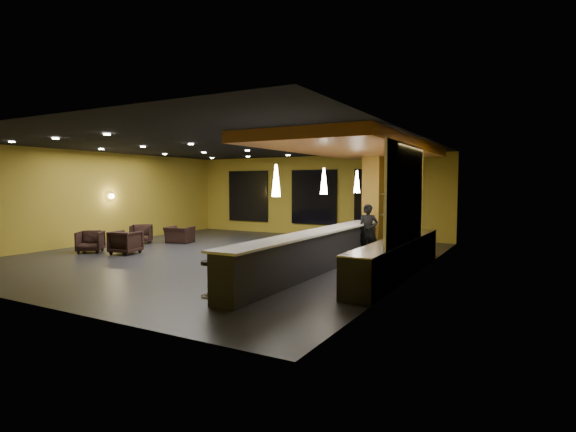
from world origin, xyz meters
The scene contains 36 objects.
floor centered at (0.00, 0.00, -0.05)m, with size 12.00×13.00×0.10m, color black.
ceiling centered at (0.00, 0.00, 3.55)m, with size 12.00×13.00×0.10m, color black.
wall_back centered at (0.00, 6.55, 1.75)m, with size 12.00×0.10×3.50m, color olive.
wall_front centered at (0.00, -6.55, 1.75)m, with size 12.00×0.10×3.50m, color olive.
wall_left centered at (-6.05, 0.00, 1.75)m, with size 0.10×13.00×3.50m, color olive.
wall_right centered at (6.05, 0.00, 1.75)m, with size 0.10×13.00×3.50m, color olive.
wood_soffit centered at (4.00, 1.00, 3.36)m, with size 3.60×8.00×0.28m, color #9E602E.
window_left centered at (-3.50, 6.44, 1.70)m, with size 2.20×0.06×2.40m, color black.
window_center centered at (0.00, 6.44, 1.70)m, with size 2.20×0.06×2.40m, color black.
window_right centered at (3.00, 6.44, 1.70)m, with size 2.20×0.06×2.40m, color black.
tile_backsplash centered at (5.96, -1.00, 2.00)m, with size 0.06×3.20×2.40m, color white.
bar_counter centered at (3.65, -1.00, 0.50)m, with size 0.60×8.00×1.00m, color black.
bar_top centered at (3.65, -1.00, 1.02)m, with size 0.78×8.10×0.05m, color silver.
prep_counter centered at (5.65, -0.50, 0.43)m, with size 0.70×6.00×0.86m, color black.
prep_top centered at (5.65, -0.50, 0.89)m, with size 0.72×6.00×0.03m, color silver.
wall_shelf_lower centered at (5.82, -1.20, 1.60)m, with size 0.30×1.50×0.03m, color silver.
wall_shelf_upper centered at (5.82, -1.20, 2.05)m, with size 0.30×1.50×0.03m, color silver.
column centered at (3.65, 3.60, 1.75)m, with size 0.60×0.60×3.50m, color olive.
wall_sconce centered at (-5.88, 0.50, 1.80)m, with size 0.22×0.22×0.22m, color #FFE5B2.
pendant_0 centered at (3.65, -3.00, 2.35)m, with size 0.20×0.20×0.70m, color white.
pendant_1 centered at (3.65, -0.50, 2.35)m, with size 0.20×0.20×0.70m, color white.
pendant_2 centered at (3.65, 2.00, 2.35)m, with size 0.20×0.20×0.70m, color white.
staff_a centered at (4.15, 1.66, 0.83)m, with size 0.61×0.40×1.67m, color black.
staff_b centered at (5.17, 2.56, 0.84)m, with size 0.82×0.64×1.69m, color black.
staff_c centered at (5.25, 2.25, 0.87)m, with size 0.85×0.55×1.74m, color black.
armchair_a centered at (-4.34, -1.66, 0.36)m, with size 0.76×0.79×0.71m, color black.
armchair_b centered at (-3.04, -1.32, 0.38)m, with size 0.82×0.84×0.76m, color black.
armchair_c centered at (-4.64, 0.82, 0.36)m, with size 0.76×0.79×0.72m, color black.
armchair_d centered at (-3.44, 1.62, 0.31)m, with size 0.96×0.84×0.63m, color black.
bar_stool_0 centered at (2.92, -4.40, 0.47)m, with size 0.37×0.37×0.73m.
bar_stool_1 centered at (2.98, -3.15, 0.46)m, with size 0.37×0.37×0.72m.
bar_stool_2 centered at (2.80, -2.09, 0.54)m, with size 0.43×0.43×0.85m.
bar_stool_3 centered at (2.94, -1.14, 0.52)m, with size 0.41×0.41×0.81m.
bar_stool_4 centered at (2.71, 0.21, 0.48)m, with size 0.38×0.38×0.75m.
bar_stool_5 centered at (2.86, 1.31, 0.52)m, with size 0.41×0.41×0.81m.
bar_stool_6 centered at (2.96, 2.45, 0.46)m, with size 0.36×0.36×0.72m.
Camera 1 is at (8.64, -11.43, 2.28)m, focal length 28.00 mm.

